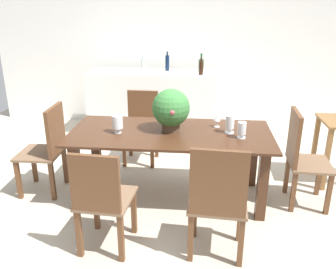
# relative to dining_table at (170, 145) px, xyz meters

# --- Properties ---
(ground_plane) EXTENTS (7.04, 7.04, 0.00)m
(ground_plane) POSITION_rel_dining_table_xyz_m (0.00, 0.01, -0.61)
(ground_plane) COLOR #BCB29E
(back_wall) EXTENTS (6.40, 0.10, 2.60)m
(back_wall) POSITION_rel_dining_table_xyz_m (0.00, 2.61, 0.69)
(back_wall) COLOR white
(back_wall) RESTS_ON ground
(dining_table) EXTENTS (2.07, 0.96, 0.75)m
(dining_table) POSITION_rel_dining_table_xyz_m (0.00, 0.00, 0.00)
(dining_table) COLOR #422616
(dining_table) RESTS_ON ground
(chair_far_left) EXTENTS (0.45, 0.44, 0.92)m
(chair_far_left) POSITION_rel_dining_table_xyz_m (-0.46, 0.96, -0.09)
(chair_far_left) COLOR brown
(chair_far_left) RESTS_ON ground
(chair_head_end) EXTENTS (0.45, 0.47, 0.99)m
(chair_head_end) POSITION_rel_dining_table_xyz_m (-1.33, 0.00, -0.06)
(chair_head_end) COLOR brown
(chair_head_end) RESTS_ON ground
(chair_near_left) EXTENTS (0.47, 0.51, 0.95)m
(chair_near_left) POSITION_rel_dining_table_xyz_m (-0.47, -0.97, -0.09)
(chair_near_left) COLOR brown
(chair_near_left) RESTS_ON ground
(chair_near_right) EXTENTS (0.50, 0.44, 1.01)m
(chair_near_right) POSITION_rel_dining_table_xyz_m (0.46, -0.97, -0.05)
(chair_near_right) COLOR brown
(chair_near_right) RESTS_ON ground
(chair_foot_end) EXTENTS (0.43, 0.48, 1.00)m
(chair_foot_end) POSITION_rel_dining_table_xyz_m (1.33, 0.00, -0.05)
(chair_foot_end) COLOR brown
(chair_foot_end) RESTS_ON ground
(flower_centerpiece) EXTENTS (0.39, 0.40, 0.44)m
(flower_centerpiece) POSITION_rel_dining_table_xyz_m (-0.00, 0.04, 0.38)
(flower_centerpiece) COLOR #4C3828
(flower_centerpiece) RESTS_ON dining_table
(crystal_vase_left) EXTENTS (0.10, 0.10, 0.19)m
(crystal_vase_left) POSITION_rel_dining_table_xyz_m (0.60, 0.03, 0.25)
(crystal_vase_left) COLOR silver
(crystal_vase_left) RESTS_ON dining_table
(crystal_vase_center_near) EXTENTS (0.08, 0.08, 0.16)m
(crystal_vase_center_near) POSITION_rel_dining_table_xyz_m (0.71, -0.11, 0.23)
(crystal_vase_center_near) COLOR silver
(crystal_vase_center_near) RESTS_ON dining_table
(crystal_vase_right) EXTENTS (0.11, 0.11, 0.19)m
(crystal_vase_right) POSITION_rel_dining_table_xyz_m (-0.53, -0.07, 0.25)
(crystal_vase_right) COLOR silver
(crystal_vase_right) RESTS_ON dining_table
(wine_glass) EXTENTS (0.07, 0.07, 0.15)m
(wine_glass) POSITION_rel_dining_table_xyz_m (0.48, 0.21, 0.24)
(wine_glass) COLOR silver
(wine_glass) RESTS_ON dining_table
(kitchen_counter) EXTENTS (1.95, 0.61, 0.99)m
(kitchen_counter) POSITION_rel_dining_table_xyz_m (-0.48, 2.01, -0.12)
(kitchen_counter) COLOR white
(kitchen_counter) RESTS_ON ground
(wine_bottle_green) EXTENTS (0.06, 0.06, 0.29)m
(wine_bottle_green) POSITION_rel_dining_table_xyz_m (-0.24, 2.14, 0.50)
(wine_bottle_green) COLOR #0F1E38
(wine_bottle_green) RESTS_ON kitchen_counter
(wine_bottle_dark) EXTENTS (0.08, 0.08, 0.27)m
(wine_bottle_dark) POSITION_rel_dining_table_xyz_m (0.29, 2.14, 0.48)
(wine_bottle_dark) COLOR #194C1E
(wine_bottle_dark) RESTS_ON kitchen_counter
(wine_bottle_tall) EXTENTS (0.06, 0.06, 0.26)m
(wine_bottle_tall) POSITION_rel_dining_table_xyz_m (0.29, 1.87, 0.49)
(wine_bottle_tall) COLOR black
(wine_bottle_tall) RESTS_ON kitchen_counter
(wine_bottle_amber) EXTENTS (0.07, 0.07, 0.23)m
(wine_bottle_amber) POSITION_rel_dining_table_xyz_m (-0.61, 2.08, 0.47)
(wine_bottle_amber) COLOR #B2BFB7
(wine_bottle_amber) RESTS_ON kitchen_counter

